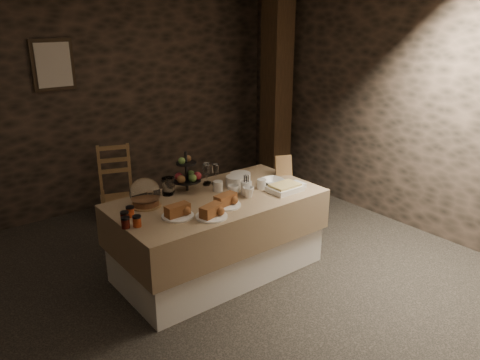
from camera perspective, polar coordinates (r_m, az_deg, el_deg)
ground_plane at (r=4.03m, az=-5.55°, el=-14.81°), size 5.50×5.00×0.01m
room_shell at (r=3.40m, az=-6.41°, el=7.41°), size 5.52×5.02×2.60m
buffet_table at (r=4.28m, az=-2.72°, el=-5.99°), size 1.86×0.99×0.74m
chair at (r=5.65m, az=-14.98°, el=-0.70°), size 0.50×0.48×0.66m
timber_column at (r=6.25m, az=4.45°, el=10.65°), size 0.30×0.30×2.60m
framed_picture at (r=5.56m, az=-21.82°, el=12.90°), size 0.45×0.04×0.55m
plate_stack_a at (r=4.39m, az=-0.50°, el=-0.16°), size 0.19×0.19×0.10m
plate_stack_b at (r=4.52m, az=0.04°, el=0.35°), size 0.20×0.20×0.08m
cutlery_holder at (r=4.20m, az=0.76°, el=-0.97°), size 0.10×0.10×0.12m
cup_a at (r=4.20m, az=-0.79°, el=-1.19°), size 0.12×0.12×0.09m
cup_b at (r=4.13m, az=1.02°, el=-1.49°), size 0.12×0.12×0.10m
mug_c at (r=4.28m, az=-2.69°, el=-0.75°), size 0.09×0.09×0.09m
mug_d at (r=4.34m, az=2.64°, el=-0.48°), size 0.08×0.08×0.09m
bowl at (r=4.45m, az=3.94°, el=-0.24°), size 0.23×0.23×0.05m
cake_dome at (r=4.01m, az=-11.49°, el=-1.74°), size 0.26×0.26×0.26m
fruit_stand at (r=4.28m, az=-6.42°, el=0.52°), size 0.26×0.26×0.37m
bread_platter_left at (r=3.78m, az=-7.62°, el=-3.92°), size 0.26×0.26×0.11m
bread_platter_center at (r=3.75m, az=-3.51°, el=-3.99°), size 0.26×0.26×0.11m
bread_platter_right at (r=3.96m, az=-1.77°, el=-2.63°), size 0.26×0.26×0.11m
jam_jars at (r=3.74m, az=-13.33°, el=-4.63°), size 0.18×0.26×0.07m
tart_dish at (r=4.30m, az=5.49°, el=-0.96°), size 0.30×0.22×0.07m
square_dish at (r=4.40m, az=6.86°, el=-0.64°), size 0.14×0.14×0.04m
menu_frame at (r=4.72m, az=5.36°, el=1.69°), size 0.18×0.13×0.22m
storage_jar_a at (r=4.23m, az=-8.83°, el=-0.77°), size 0.10×0.10×0.16m
storage_jar_b at (r=4.30m, az=-8.55°, el=-0.55°), size 0.09×0.09×0.14m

